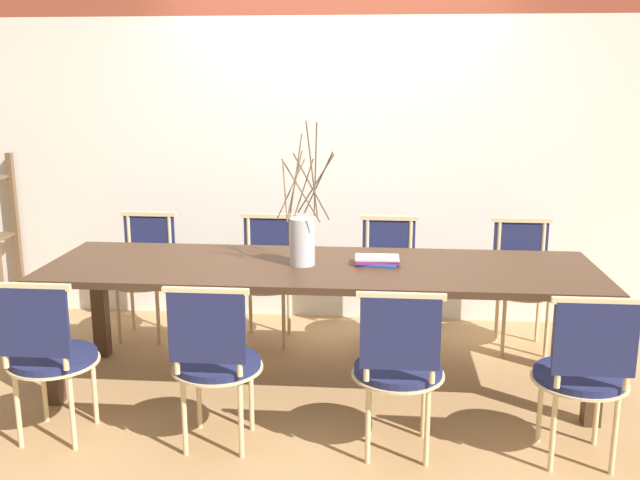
{
  "coord_description": "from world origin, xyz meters",
  "views": [
    {
      "loc": [
        0.35,
        -4.0,
        1.84
      ],
      "look_at": [
        0.0,
        0.0,
        0.91
      ],
      "focal_mm": 40.0,
      "sensor_mm": 36.0,
      "label": 1
    }
  ],
  "objects_px": {
    "chair_near_center": "(398,364)",
    "book_stack": "(378,260)",
    "chair_far_center": "(388,277)",
    "vase_centerpiece": "(302,239)",
    "dining_table": "(320,279)"
  },
  "relations": [
    {
      "from": "chair_far_center",
      "to": "book_stack",
      "type": "xyz_separation_m",
      "value": [
        -0.07,
        -0.72,
        0.3
      ]
    },
    {
      "from": "chair_near_center",
      "to": "vase_centerpiece",
      "type": "height_order",
      "value": "vase_centerpiece"
    },
    {
      "from": "chair_near_center",
      "to": "book_stack",
      "type": "bearing_deg",
      "value": 97.82
    },
    {
      "from": "vase_centerpiece",
      "to": "chair_far_center",
      "type": "bearing_deg",
      "value": 56.46
    },
    {
      "from": "dining_table",
      "to": "book_stack",
      "type": "relative_size",
      "value": 12.18
    },
    {
      "from": "dining_table",
      "to": "vase_centerpiece",
      "type": "bearing_deg",
      "value": -179.2
    },
    {
      "from": "chair_near_center",
      "to": "chair_far_center",
      "type": "bearing_deg",
      "value": 91.48
    },
    {
      "from": "chair_near_center",
      "to": "vase_centerpiece",
      "type": "xyz_separation_m",
      "value": [
        -0.55,
        0.77,
        0.43
      ]
    },
    {
      "from": "chair_far_center",
      "to": "vase_centerpiece",
      "type": "xyz_separation_m",
      "value": [
        -0.51,
        -0.77,
        0.43
      ]
    },
    {
      "from": "dining_table",
      "to": "chair_far_center",
      "type": "xyz_separation_m",
      "value": [
        0.41,
        0.77,
        -0.2
      ]
    },
    {
      "from": "vase_centerpiece",
      "to": "book_stack",
      "type": "height_order",
      "value": "vase_centerpiece"
    },
    {
      "from": "chair_near_center",
      "to": "book_stack",
      "type": "height_order",
      "value": "chair_near_center"
    },
    {
      "from": "chair_near_center",
      "to": "chair_far_center",
      "type": "relative_size",
      "value": 1.0
    },
    {
      "from": "vase_centerpiece",
      "to": "book_stack",
      "type": "distance_m",
      "value": 0.46
    },
    {
      "from": "vase_centerpiece",
      "to": "book_stack",
      "type": "relative_size",
      "value": 3.19
    }
  ]
}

